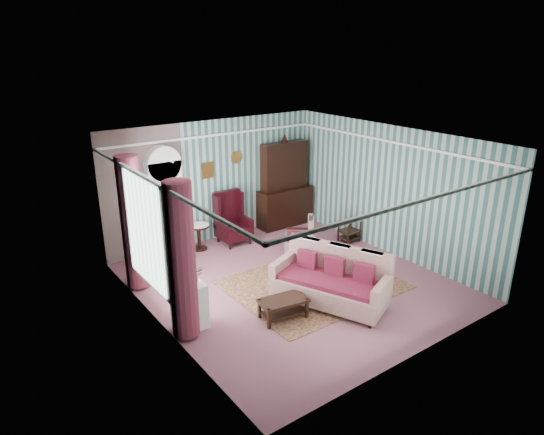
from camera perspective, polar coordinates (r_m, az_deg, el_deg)
floor at (r=9.86m, az=2.32°, el=-7.69°), size 6.00×6.00×0.00m
room_shell at (r=8.89m, az=-1.34°, el=3.17°), size 5.53×6.02×2.91m
bookcase at (r=11.06m, az=-12.33°, el=1.29°), size 0.80×0.28×2.24m
dresser_hutch at (r=12.52m, az=1.58°, el=4.22°), size 1.50×0.56×2.36m
wingback_left at (r=10.80m, az=-12.50°, el=-1.99°), size 0.76×0.80×1.25m
wingback_right at (r=11.53m, az=-4.56°, el=-0.12°), size 0.76×0.80×1.25m
seated_woman at (r=10.81m, az=-12.49°, el=-2.16°), size 0.44×0.40×1.18m
round_side_table at (r=11.39m, az=-8.56°, el=-2.31°), size 0.50×0.50×0.60m
nest_table at (r=11.87m, az=9.08°, el=-1.56°), size 0.45×0.38×0.54m
plant_stand at (r=8.33m, az=-9.66°, el=-10.42°), size 0.55×0.35×0.80m
rug at (r=9.82m, az=4.80°, el=-7.82°), size 3.20×2.60×0.01m
sofa at (r=8.95m, az=6.86°, el=-7.14°), size 1.69×2.30×1.04m
floral_armchair at (r=11.00m, az=3.18°, el=-1.71°), size 1.00×1.00×1.04m
coffee_table at (r=8.61m, az=1.31°, el=-10.68°), size 0.90×0.58×0.37m
potted_plant_a at (r=7.94m, az=-9.49°, el=-6.94°), size 0.43×0.39×0.43m
potted_plant_b at (r=8.15m, az=-9.82°, el=-5.81°), size 0.36×0.33×0.54m
potted_plant_c at (r=8.10m, az=-10.67°, el=-6.53°), size 0.25×0.25×0.41m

